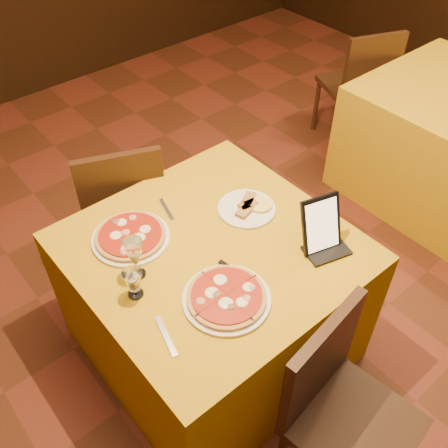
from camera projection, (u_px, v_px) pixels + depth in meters
floor at (345, 341)px, 2.63m from camera, size 6.00×7.00×0.01m
main_table at (213, 300)px, 2.36m from camera, size 1.10×1.10×0.75m
chair_main_near at (355, 426)px, 1.84m from camera, size 0.52×0.52×0.91m
chair_main_far at (123, 203)px, 2.73m from camera, size 0.48×0.48×0.91m
chair_side_far at (353, 85)px, 3.68m from camera, size 0.58×0.58×0.91m
pizza_near at (227, 298)px, 1.88m from camera, size 0.34×0.34×0.03m
pizza_far at (131, 237)px, 2.11m from camera, size 0.33×0.33×0.03m
cutlet_dish at (247, 208)px, 2.25m from camera, size 0.26×0.26×0.03m
wine_glass at (135, 258)px, 1.92m from camera, size 0.08×0.08×0.19m
water_glass at (134, 284)px, 1.86m from camera, size 0.06×0.06×0.13m
tablet at (321, 224)px, 2.02m from camera, size 0.19×0.14×0.23m
knife at (244, 278)px, 1.96m from camera, size 0.05×0.22×0.01m
fork_near at (166, 336)px, 1.77m from camera, size 0.06×0.18×0.01m
fork_far at (167, 209)px, 2.25m from camera, size 0.06×0.15×0.01m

